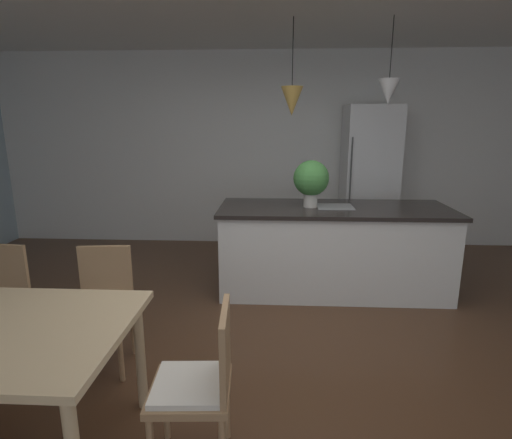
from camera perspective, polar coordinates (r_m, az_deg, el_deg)
ground_plane at (r=3.18m, az=3.70°, el=-20.34°), size 10.00×8.40×0.04m
wall_back_kitchen at (r=5.91m, az=3.56°, el=9.63°), size 10.00×0.12×2.70m
chair_far_right at (r=3.18m, az=-20.71°, el=-11.01°), size 0.44×0.44×0.87m
chair_kitchen_end at (r=2.22m, az=-7.85°, el=-21.65°), size 0.42×0.42×0.87m
kitchen_island at (r=4.35m, az=10.71°, el=-3.95°), size 2.35×0.91×0.91m
refrigerator at (r=5.69m, az=15.48°, el=5.26°), size 0.68×0.67×1.96m
pendant_over_island_main at (r=4.12m, az=5.05°, el=16.20°), size 0.22×0.22×0.89m
pendant_over_island_aux at (r=4.25m, az=18.08°, el=16.68°), size 0.21×0.21×0.79m
potted_plant_on_island at (r=4.16m, az=7.73°, el=5.59°), size 0.36×0.36×0.48m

